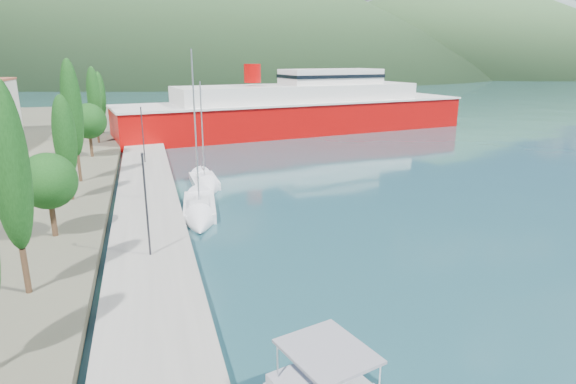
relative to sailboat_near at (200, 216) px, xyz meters
name	(u,v)px	position (x,y,z in m)	size (l,w,h in m)	color
ground	(176,103)	(5.23, 99.86, -0.33)	(1400.00, 1400.00, 0.00)	#204850
quay	(147,198)	(-3.77, 5.86, 0.07)	(5.00, 88.00, 0.80)	gray
hills_far	(256,3)	(143.82, 598.59, 77.06)	(1480.00, 900.00, 180.00)	slate
hills_near	(277,7)	(103.28, 352.36, 48.85)	(1010.00, 520.00, 115.00)	#365730
tree_row	(74,128)	(-9.72, 12.53, 5.49)	(4.10, 62.97, 11.30)	#47301E
lamp_posts	(146,194)	(-3.77, -6.05, 3.76)	(0.15, 49.61, 6.06)	#2D2D33
sailboat_near	(200,216)	(0.00, 0.00, 0.00)	(3.50, 9.69, 13.63)	silver
sailboat_mid	(207,186)	(1.71, 8.88, -0.02)	(2.50, 7.43, 10.85)	silver
ferry	(300,110)	(21.25, 40.59, 3.20)	(59.60, 21.13, 11.60)	#AA0605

